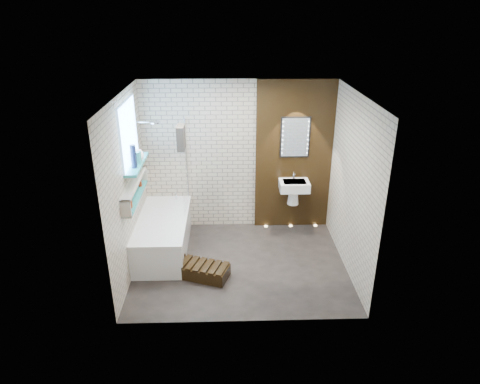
{
  "coord_description": "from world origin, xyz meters",
  "views": [
    {
      "loc": [
        -0.18,
        -5.63,
        3.71
      ],
      "look_at": [
        0.0,
        0.15,
        1.15
      ],
      "focal_mm": 32.22,
      "sensor_mm": 36.0,
      "label": 1
    }
  ],
  "objects_px": {
    "washbasin": "(294,189)",
    "walnut_step": "(200,271)",
    "led_mirror": "(295,137)",
    "bath_screen": "(185,167)",
    "bathtub": "(163,234)"
  },
  "relations": [
    {
      "from": "bathtub",
      "to": "led_mirror",
      "type": "relative_size",
      "value": 2.49
    },
    {
      "from": "bath_screen",
      "to": "walnut_step",
      "type": "height_order",
      "value": "bath_screen"
    },
    {
      "from": "bathtub",
      "to": "bath_screen",
      "type": "height_order",
      "value": "bath_screen"
    },
    {
      "from": "bathtub",
      "to": "led_mirror",
      "type": "xyz_separation_m",
      "value": [
        2.17,
        0.78,
        1.36
      ]
    },
    {
      "from": "bath_screen",
      "to": "walnut_step",
      "type": "relative_size",
      "value": 1.69
    },
    {
      "from": "washbasin",
      "to": "led_mirror",
      "type": "xyz_separation_m",
      "value": [
        0.0,
        0.16,
        0.86
      ]
    },
    {
      "from": "washbasin",
      "to": "walnut_step",
      "type": "bearing_deg",
      "value": -138.44
    },
    {
      "from": "led_mirror",
      "to": "washbasin",
      "type": "bearing_deg",
      "value": -90.0
    },
    {
      "from": "led_mirror",
      "to": "walnut_step",
      "type": "height_order",
      "value": "led_mirror"
    },
    {
      "from": "bath_screen",
      "to": "washbasin",
      "type": "relative_size",
      "value": 2.41
    },
    {
      "from": "washbasin",
      "to": "led_mirror",
      "type": "relative_size",
      "value": 0.83
    },
    {
      "from": "bathtub",
      "to": "bath_screen",
      "type": "xyz_separation_m",
      "value": [
        0.35,
        0.44,
        0.99
      ]
    },
    {
      "from": "led_mirror",
      "to": "walnut_step",
      "type": "distance_m",
      "value": 2.68
    },
    {
      "from": "bathtub",
      "to": "washbasin",
      "type": "bearing_deg",
      "value": 16.01
    },
    {
      "from": "washbasin",
      "to": "walnut_step",
      "type": "height_order",
      "value": "washbasin"
    }
  ]
}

